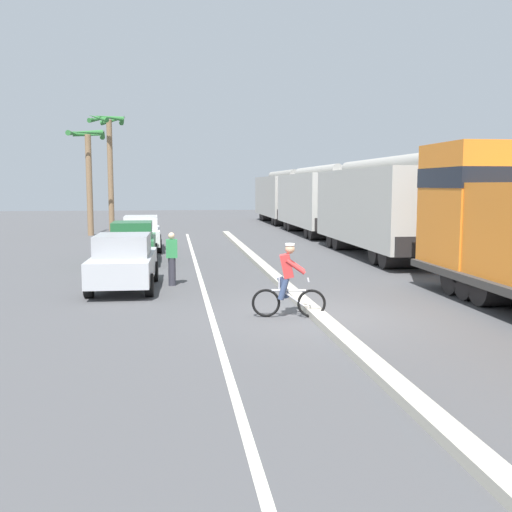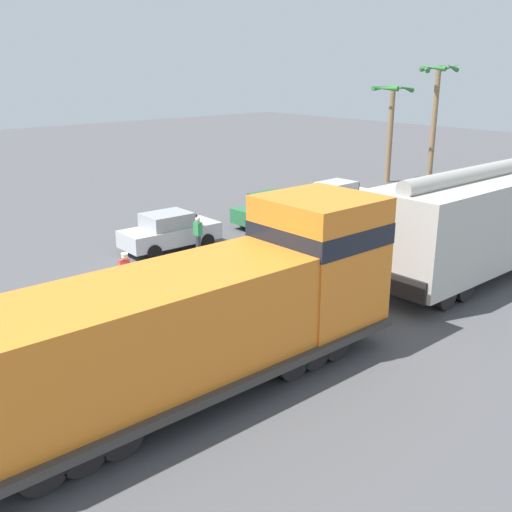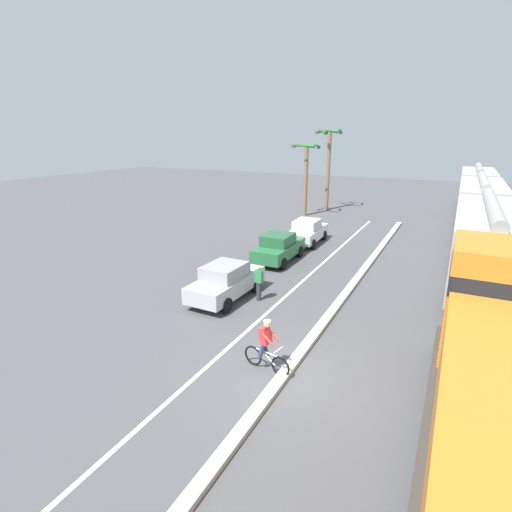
{
  "view_description": "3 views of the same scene",
  "coord_description": "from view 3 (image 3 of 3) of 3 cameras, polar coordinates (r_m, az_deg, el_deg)",
  "views": [
    {
      "loc": [
        -3.25,
        -13.37,
        3.04
      ],
      "look_at": [
        -1.35,
        0.33,
        1.39
      ],
      "focal_mm": 42.0,
      "sensor_mm": 36.0,
      "label": 1
    },
    {
      "loc": [
        16.05,
        -8.91,
        7.51
      ],
      "look_at": [
        2.79,
        2.62,
        1.88
      ],
      "focal_mm": 42.0,
      "sensor_mm": 36.0,
      "label": 2
    },
    {
      "loc": [
        4.0,
        -9.88,
        7.08
      ],
      "look_at": [
        -4.57,
        7.0,
        1.26
      ],
      "focal_mm": 28.0,
      "sensor_mm": 36.0,
      "label": 3
    }
  ],
  "objects": [
    {
      "name": "parked_car_silver",
      "position": [
        17.79,
        -4.29,
        -3.6
      ],
      "size": [
        1.91,
        4.24,
        1.62
      ],
      "color": "#B7BABF",
      "rests_on": "ground"
    },
    {
      "name": "palm_tree_far",
      "position": [
        35.98,
        7.2,
        12.84
      ],
      "size": [
        2.37,
        2.28,
        6.38
      ],
      "color": "#846647",
      "rests_on": "ground"
    },
    {
      "name": "lane_stripe",
      "position": [
        18.53,
        4.62,
        -5.44
      ],
      "size": [
        0.14,
        36.0,
        0.01
      ],
      "primitive_type": "cube",
      "color": "silver",
      "rests_on": "ground"
    },
    {
      "name": "hopper_car_lead",
      "position": [
        21.67,
        30.04,
        1.39
      ],
      "size": [
        2.9,
        10.6,
        4.18
      ],
      "color": "#B6B3AC",
      "rests_on": "ground"
    },
    {
      "name": "palm_tree_near",
      "position": [
        39.04,
        10.37,
        14.44
      ],
      "size": [
        2.61,
        2.73,
        7.7
      ],
      "color": "#846647",
      "rests_on": "ground"
    },
    {
      "name": "hopper_car_middle",
      "position": [
        33.04,
        29.33,
        6.19
      ],
      "size": [
        2.9,
        10.6,
        4.18
      ],
      "color": "#BBB8B1",
      "rests_on": "ground"
    },
    {
      "name": "pedestrian_by_cars",
      "position": [
        17.52,
        0.4,
        -3.77
      ],
      "size": [
        0.34,
        0.22,
        1.62
      ],
      "color": "#33333D",
      "rests_on": "ground"
    },
    {
      "name": "locomotive",
      "position": [
        10.43,
        32.23,
        -16.29
      ],
      "size": [
        3.1,
        11.61,
        4.2
      ],
      "color": "orange",
      "rests_on": "ground"
    },
    {
      "name": "parked_car_green",
      "position": [
        22.99,
        3.27,
        1.23
      ],
      "size": [
        1.87,
        4.22,
        1.62
      ],
      "color": "#286B3D",
      "rests_on": "ground"
    },
    {
      "name": "parked_car_white",
      "position": [
        27.02,
        7.33,
        3.53
      ],
      "size": [
        1.93,
        4.25,
        1.62
      ],
      "color": "silver",
      "rests_on": "ground"
    },
    {
      "name": "cyclist",
      "position": [
        12.56,
        1.44,
        -12.84
      ],
      "size": [
        1.69,
        0.54,
        1.71
      ],
      "color": "black",
      "rests_on": "ground"
    },
    {
      "name": "median_curb",
      "position": [
        17.81,
        11.82,
        -6.45
      ],
      "size": [
        0.36,
        36.0,
        0.16
      ],
      "primitive_type": "cube",
      "color": "#B2AD9E",
      "rests_on": "ground"
    },
    {
      "name": "ground_plane",
      "position": [
        12.8,
        4.25,
        -16.57
      ],
      "size": [
        120.0,
        120.0,
        0.0
      ],
      "primitive_type": "plane",
      "color": "#4C4C4F"
    },
    {
      "name": "hopper_car_trailing",
      "position": [
        44.54,
        28.98,
        8.52
      ],
      "size": [
        2.9,
        10.6,
        4.18
      ],
      "color": "#AEABA3",
      "rests_on": "ground"
    }
  ]
}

